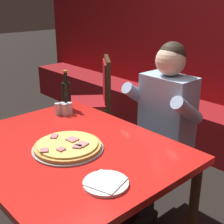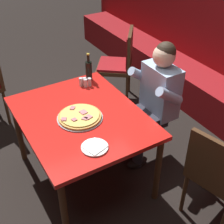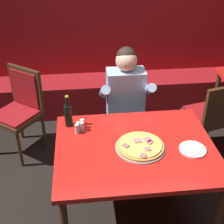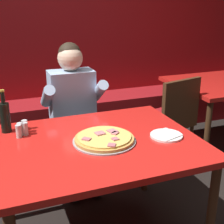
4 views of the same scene
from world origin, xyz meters
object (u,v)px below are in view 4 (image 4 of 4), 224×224
beer_bottle (5,116)px  dining_chair_near_right (170,115)px  main_dining_table (98,152)px  plate_white_paper (166,135)px  shaker_black_pepper (25,129)px  shaker_oregano (19,132)px  shaker_red_pepper_flakes (25,127)px  pizza (104,139)px  shaker_parmesan (20,130)px  diner_seated_blue_shirt (75,111)px

beer_bottle → dining_chair_near_right: 1.57m
main_dining_table → beer_bottle: (-0.53, 0.36, 0.19)m
main_dining_table → plate_white_paper: (0.44, -0.10, 0.09)m
shaker_black_pepper → shaker_oregano: 0.05m
shaker_oregano → shaker_red_pepper_flakes: bearing=58.2°
pizza → shaker_black_pepper: shaker_black_pepper is taller
plate_white_paper → shaker_red_pepper_flakes: bearing=154.9°
main_dining_table → shaker_oregano: (-0.46, 0.23, 0.12)m
plate_white_paper → pizza: bearing=170.0°
plate_white_paper → shaker_red_pepper_flakes: 0.94m
main_dining_table → beer_bottle: 0.66m
beer_bottle → dining_chair_near_right: size_ratio=0.31×
beer_bottle → shaker_red_pepper_flakes: 0.15m
main_dining_table → shaker_black_pepper: bearing=148.0°
shaker_parmesan → beer_bottle: bearing=131.4°
plate_white_paper → shaker_black_pepper: shaker_black_pepper is taller
beer_bottle → shaker_oregano: (0.07, -0.13, -0.07)m
shaker_oregano → dining_chair_near_right: size_ratio=0.09×
pizza → shaker_parmesan: bearing=149.0°
main_dining_table → dining_chair_near_right: (0.97, 0.72, -0.13)m
pizza → beer_bottle: size_ratio=1.36×
shaker_oregano → main_dining_table: bearing=-26.5°
shaker_black_pepper → plate_white_paper: bearing=-22.6°
pizza → beer_bottle: bearing=145.9°
shaker_parmesan → dining_chair_near_right: bearing=17.9°
shaker_black_pepper → diner_seated_blue_shirt: (0.46, 0.50, -0.10)m
diner_seated_blue_shirt → dining_chair_near_right: 0.94m
beer_bottle → shaker_red_pepper_flakes: size_ratio=3.40×
main_dining_table → plate_white_paper: 0.46m
plate_white_paper → diner_seated_blue_shirt: size_ratio=0.16×
main_dining_table → beer_bottle: bearing=146.0°
pizza → diner_seated_blue_shirt: bearing=89.4°
pizza → shaker_black_pepper: 0.53m
main_dining_table → shaker_parmesan: 0.53m
main_dining_table → shaker_red_pepper_flakes: shaker_red_pepper_flakes is taller
shaker_oregano → shaker_parmesan: bearing=70.9°
beer_bottle → shaker_parmesan: bearing=-48.6°
pizza → shaker_parmesan: size_ratio=4.61×
shaker_black_pepper → shaker_red_pepper_flakes: (0.00, 0.04, 0.00)m
beer_bottle → shaker_parmesan: 0.14m
shaker_red_pepper_flakes → dining_chair_near_right: bearing=16.9°
shaker_red_pepper_flakes → shaker_parmesan: 0.05m
shaker_black_pepper → dining_chair_near_right: dining_chair_near_right is taller
shaker_oregano → beer_bottle: bearing=118.5°
shaker_red_pepper_flakes → dining_chair_near_right: 1.46m
shaker_parmesan → pizza: bearing=-31.0°
pizza → shaker_parmesan: (-0.48, 0.29, 0.02)m
pizza → shaker_red_pepper_flakes: shaker_red_pepper_flakes is taller
beer_bottle → shaker_oregano: size_ratio=3.40×
main_dining_table → shaker_oregano: 0.52m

